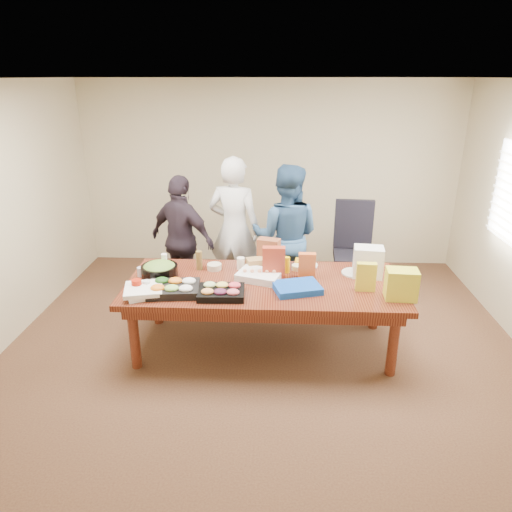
# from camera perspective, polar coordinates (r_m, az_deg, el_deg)

# --- Properties ---
(floor) EXTENTS (5.50, 5.00, 0.02)m
(floor) POSITION_cam_1_polar(r_m,az_deg,el_deg) (5.13, 0.91, -10.98)
(floor) COLOR #47301E
(floor) RESTS_ON ground
(ceiling) EXTENTS (5.50, 5.00, 0.02)m
(ceiling) POSITION_cam_1_polar(r_m,az_deg,el_deg) (4.35, 1.14, 21.02)
(ceiling) COLOR white
(ceiling) RESTS_ON wall_back
(wall_back) EXTENTS (5.50, 0.04, 2.70)m
(wall_back) POSITION_cam_1_polar(r_m,az_deg,el_deg) (6.98, 1.68, 9.83)
(wall_back) COLOR beige
(wall_back) RESTS_ON floor
(wall_front) EXTENTS (5.50, 0.04, 2.70)m
(wall_front) POSITION_cam_1_polar(r_m,az_deg,el_deg) (2.30, -1.04, -15.41)
(wall_front) COLOR beige
(wall_front) RESTS_ON floor
(conference_table) EXTENTS (2.80, 1.20, 0.75)m
(conference_table) POSITION_cam_1_polar(r_m,az_deg,el_deg) (4.94, 0.94, -7.20)
(conference_table) COLOR #4C1C0F
(conference_table) RESTS_ON floor
(office_chair) EXTENTS (0.64, 0.64, 1.18)m
(office_chair) POSITION_cam_1_polar(r_m,az_deg,el_deg) (6.11, 11.94, 0.29)
(office_chair) COLOR black
(office_chair) RESTS_ON floor
(person_center) EXTENTS (0.76, 0.59, 1.84)m
(person_center) POSITION_cam_1_polar(r_m,az_deg,el_deg) (5.86, -2.65, 3.24)
(person_center) COLOR silver
(person_center) RESTS_ON floor
(person_right) EXTENTS (0.95, 0.79, 1.77)m
(person_right) POSITION_cam_1_polar(r_m,az_deg,el_deg) (5.71, 3.66, 2.36)
(person_right) COLOR #2C4F77
(person_right) RESTS_ON floor
(person_left) EXTENTS (1.02, 0.81, 1.62)m
(person_left) POSITION_cam_1_polar(r_m,az_deg,el_deg) (5.90, -8.98, 1.98)
(person_left) COLOR #291F28
(person_left) RESTS_ON floor
(veggie_tray) EXTENTS (0.53, 0.43, 0.07)m
(veggie_tray) POSITION_cam_1_polar(r_m,az_deg,el_deg) (4.61, -10.01, -3.99)
(veggie_tray) COLOR black
(veggie_tray) RESTS_ON conference_table
(fruit_tray) EXTENTS (0.45, 0.36, 0.07)m
(fruit_tray) POSITION_cam_1_polar(r_m,az_deg,el_deg) (4.49, -4.26, -4.48)
(fruit_tray) COLOR black
(fruit_tray) RESTS_ON conference_table
(sheet_cake) EXTENTS (0.51, 0.44, 0.08)m
(sheet_cake) POSITION_cam_1_polar(r_m,az_deg,el_deg) (4.83, 0.42, -2.41)
(sheet_cake) COLOR white
(sheet_cake) RESTS_ON conference_table
(salad_bowl) EXTENTS (0.40, 0.40, 0.12)m
(salad_bowl) POSITION_cam_1_polar(r_m,az_deg,el_deg) (4.98, -11.71, -1.82)
(salad_bowl) COLOR black
(salad_bowl) RESTS_ON conference_table
(chip_bag_blue) EXTENTS (0.51, 0.44, 0.07)m
(chip_bag_blue) POSITION_cam_1_polar(r_m,az_deg,el_deg) (4.59, 5.04, -3.89)
(chip_bag_blue) COLOR #1045AB
(chip_bag_blue) RESTS_ON conference_table
(chip_bag_red) EXTENTS (0.23, 0.10, 0.34)m
(chip_bag_red) POSITION_cam_1_polar(r_m,az_deg,el_deg) (4.82, 2.18, -0.80)
(chip_bag_red) COLOR #A6331C
(chip_bag_red) RESTS_ON conference_table
(chip_bag_yellow) EXTENTS (0.20, 0.09, 0.29)m
(chip_bag_yellow) POSITION_cam_1_polar(r_m,az_deg,el_deg) (4.67, 13.28, -2.49)
(chip_bag_yellow) COLOR yellow
(chip_bag_yellow) RESTS_ON conference_table
(chip_bag_orange) EXTENTS (0.18, 0.08, 0.27)m
(chip_bag_orange) POSITION_cam_1_polar(r_m,az_deg,el_deg) (4.85, 6.24, -1.19)
(chip_bag_orange) COLOR #D25721
(chip_bag_orange) RESTS_ON conference_table
(mayo_jar) EXTENTS (0.10, 0.10, 0.13)m
(mayo_jar) POSITION_cam_1_polar(r_m,az_deg,el_deg) (5.07, -1.88, -0.92)
(mayo_jar) COLOR silver
(mayo_jar) RESTS_ON conference_table
(mustard_bottle) EXTENTS (0.07, 0.07, 0.17)m
(mustard_bottle) POSITION_cam_1_polar(r_m,az_deg,el_deg) (4.98, 3.80, -1.09)
(mustard_bottle) COLOR #E6B100
(mustard_bottle) RESTS_ON conference_table
(dressing_bottle) EXTENTS (0.07, 0.07, 0.21)m
(dressing_bottle) POSITION_cam_1_polar(r_m,az_deg,el_deg) (5.08, -6.96, -0.53)
(dressing_bottle) COLOR brown
(dressing_bottle) RESTS_ON conference_table
(ranch_bottle) EXTENTS (0.07, 0.07, 0.19)m
(ranch_bottle) POSITION_cam_1_polar(r_m,az_deg,el_deg) (5.13, -11.12, -0.73)
(ranch_bottle) COLOR white
(ranch_bottle) RESTS_ON conference_table
(banana_bunch) EXTENTS (0.23, 0.15, 0.07)m
(banana_bunch) POSITION_cam_1_polar(r_m,az_deg,el_deg) (5.19, 5.98, -0.84)
(banana_bunch) COLOR #F4A70C
(banana_bunch) RESTS_ON conference_table
(bread_loaf) EXTENTS (0.34, 0.23, 0.13)m
(bread_loaf) POSITION_cam_1_polar(r_m,az_deg,el_deg) (5.07, 0.66, -0.91)
(bread_loaf) COLOR #9C7643
(bread_loaf) RESTS_ON conference_table
(kraft_bag) EXTENTS (0.27, 0.20, 0.31)m
(kraft_bag) POSITION_cam_1_polar(r_m,az_deg,el_deg) (5.14, 1.56, 0.45)
(kraft_bag) COLOR brown
(kraft_bag) RESTS_ON conference_table
(red_cup) EXTENTS (0.10, 0.10, 0.13)m
(red_cup) POSITION_cam_1_polar(r_m,az_deg,el_deg) (4.68, -14.36, -3.58)
(red_cup) COLOR #A91C08
(red_cup) RESTS_ON conference_table
(clear_cup_a) EXTENTS (0.09, 0.09, 0.10)m
(clear_cup_a) POSITION_cam_1_polar(r_m,az_deg,el_deg) (4.70, -13.20, -3.55)
(clear_cup_a) COLOR silver
(clear_cup_a) RESTS_ON conference_table
(clear_cup_b) EXTENTS (0.09, 0.09, 0.10)m
(clear_cup_b) POSITION_cam_1_polar(r_m,az_deg,el_deg) (5.04, -13.93, -1.88)
(clear_cup_b) COLOR silver
(clear_cup_b) RESTS_ON conference_table
(pizza_box_lower) EXTENTS (0.46, 0.46, 0.04)m
(pizza_box_lower) POSITION_cam_1_polar(r_m,az_deg,el_deg) (4.65, -13.33, -4.27)
(pizza_box_lower) COLOR white
(pizza_box_lower) RESTS_ON conference_table
(pizza_box_upper) EXTENTS (0.42, 0.42, 0.04)m
(pizza_box_upper) POSITION_cam_1_polar(r_m,az_deg,el_deg) (4.61, -13.59, -3.95)
(pizza_box_upper) COLOR white
(pizza_box_upper) RESTS_ON pizza_box_lower
(plate_a) EXTENTS (0.36, 0.36, 0.02)m
(plate_a) POSITION_cam_1_polar(r_m,az_deg,el_deg) (5.08, 11.99, -2.03)
(plate_a) COLOR silver
(plate_a) RESTS_ON conference_table
(plate_b) EXTENTS (0.27, 0.27, 0.02)m
(plate_b) POSITION_cam_1_polar(r_m,az_deg,el_deg) (5.21, 6.19, -1.11)
(plate_b) COLOR white
(plate_b) RESTS_ON conference_table
(dip_bowl_a) EXTENTS (0.15, 0.15, 0.05)m
(dip_bowl_a) POSITION_cam_1_polar(r_m,az_deg,el_deg) (5.09, 5.13, -1.39)
(dip_bowl_a) COLOR beige
(dip_bowl_a) RESTS_ON conference_table
(dip_bowl_b) EXTENTS (0.20, 0.20, 0.06)m
(dip_bowl_b) POSITION_cam_1_polar(r_m,az_deg,el_deg) (5.09, -5.11, -1.31)
(dip_bowl_b) COLOR beige
(dip_bowl_b) RESTS_ON conference_table
(grocery_bag_white) EXTENTS (0.32, 0.25, 0.32)m
(grocery_bag_white) POSITION_cam_1_polar(r_m,az_deg,el_deg) (4.99, 13.53, -0.70)
(grocery_bag_white) COLOR white
(grocery_bag_white) RESTS_ON conference_table
(grocery_bag_yellow) EXTENTS (0.30, 0.22, 0.29)m
(grocery_bag_yellow) POSITION_cam_1_polar(r_m,az_deg,el_deg) (4.59, 17.33, -3.31)
(grocery_bag_yellow) COLOR yellow
(grocery_bag_yellow) RESTS_ON conference_table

